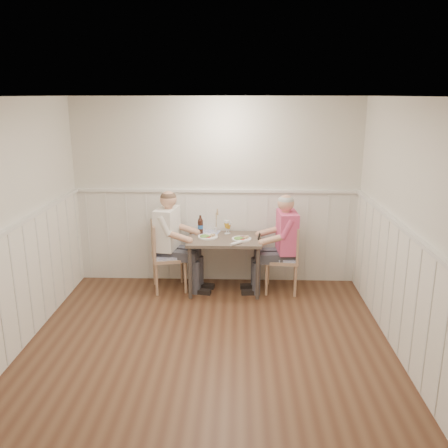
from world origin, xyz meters
The scene contains 16 objects.
ground_plane centered at (0.00, 0.00, 0.00)m, with size 4.50×4.50×0.00m, color #4B2C1B.
room_shell centered at (0.00, 0.00, 1.52)m, with size 4.04×4.54×2.60m.
wainscot centered at (0.00, 0.69, 0.69)m, with size 4.00×4.49×1.34m.
dining_table centered at (0.13, 1.84, 0.65)m, with size 0.99×0.70×0.75m.
chair_right centered at (0.96, 1.84, 0.51)m, with size 0.49×0.49×0.95m.
chair_left centered at (-0.69, 1.84, 0.52)m, with size 0.55×0.55×0.96m.
man_in_pink centered at (0.92, 1.82, 0.58)m, with size 0.66×0.46×1.38m.
diner_cream centered at (-0.61, 1.87, 0.59)m, with size 0.70×0.50×1.41m.
plate_man centered at (0.35, 1.77, 0.77)m, with size 0.26×0.26×0.07m.
plate_diner centered at (-0.11, 1.85, 0.77)m, with size 0.27×0.27×0.07m.
beer_glass_a centered at (0.18, 2.06, 0.85)m, with size 0.06×0.06×0.15m.
beer_glass_b centered at (0.15, 2.04, 0.88)m, with size 0.08×0.08×0.19m.
beer_bottle centered at (-0.21, 2.03, 0.87)m, with size 0.07×0.07×0.26m.
rolled_napkin centered at (0.28, 1.55, 0.77)m, with size 0.16×0.15×0.04m.
grass_vase centered at (-0.01, 2.10, 0.91)m, with size 0.04×0.04×0.36m.
gingham_mat centered at (-0.13, 2.09, 0.75)m, with size 0.39×0.34×0.01m.
Camera 1 is at (0.32, -4.26, 2.62)m, focal length 38.00 mm.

